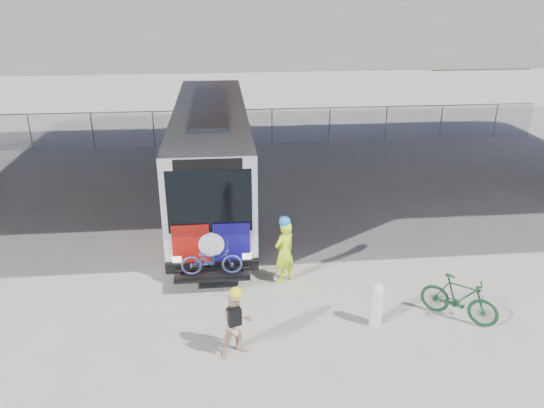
{
  "coord_description": "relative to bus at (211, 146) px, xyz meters",
  "views": [
    {
      "loc": [
        -1.63,
        -14.55,
        7.55
      ],
      "look_at": [
        -0.2,
        -0.12,
        1.6
      ],
      "focal_mm": 35.0,
      "sensor_mm": 36.0,
      "label": 1
    }
  ],
  "objects": [
    {
      "name": "bike_parked",
      "position": [
        5.97,
        -8.52,
        -1.54
      ],
      "size": [
        1.8,
        1.61,
        1.13
      ],
      "primitive_type": "imported",
      "rotation": [
        0.0,
        0.0,
        0.88
      ],
      "color": "#14401F",
      "rests_on": "ground"
    },
    {
      "name": "bus",
      "position": [
        0.0,
        0.0,
        0.0
      ],
      "size": [
        2.67,
        12.9,
        3.69
      ],
      "color": "silver",
      "rests_on": "ground"
    },
    {
      "name": "overpass",
      "position": [
        2.0,
        -0.46,
        4.44
      ],
      "size": [
        40.0,
        16.0,
        7.95
      ],
      "color": "#605E59",
      "rests_on": "ground"
    },
    {
      "name": "ground",
      "position": [
        2.0,
        -4.46,
        -2.11
      ],
      "size": [
        160.0,
        160.0,
        0.0
      ],
      "primitive_type": "plane",
      "color": "#9E9991",
      "rests_on": "ground"
    },
    {
      "name": "brick_buildings",
      "position": [
        3.23,
        43.77,
        3.31
      ],
      "size": [
        54.0,
        22.0,
        12.0
      ],
      "color": "brown",
      "rests_on": "ground"
    },
    {
      "name": "cyclist_hivis",
      "position": [
        1.96,
        -6.33,
        -1.16
      ],
      "size": [
        0.78,
        0.73,
        1.97
      ],
      "rotation": [
        0.0,
        0.0,
        3.78
      ],
      "color": "#D9FF1A",
      "rests_on": "ground"
    },
    {
      "name": "bollard",
      "position": [
        3.9,
        -8.58,
        -1.51
      ],
      "size": [
        0.29,
        0.29,
        1.12
      ],
      "color": "silver",
      "rests_on": "ground"
    },
    {
      "name": "chainlink_fence",
      "position": [
        2.0,
        7.54,
        -0.69
      ],
      "size": [
        30.0,
        0.06,
        30.0
      ],
      "color": "gray",
      "rests_on": "ground"
    },
    {
      "name": "cyclist_tan",
      "position": [
        0.56,
        -9.36,
        -1.3
      ],
      "size": [
        0.91,
        0.8,
        1.71
      ],
      "rotation": [
        0.0,
        0.0,
        0.34
      ],
      "color": "#DCAE8D",
      "rests_on": "ground"
    }
  ]
}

